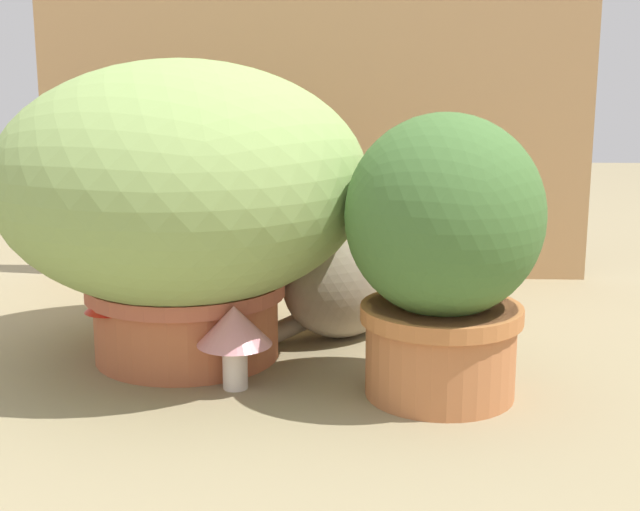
{
  "coord_description": "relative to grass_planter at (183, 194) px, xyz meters",
  "views": [
    {
      "loc": [
        0.22,
        -1.43,
        0.49
      ],
      "look_at": [
        0.16,
        -0.0,
        0.18
      ],
      "focal_mm": 49.96,
      "sensor_mm": 36.0,
      "label": 1
    }
  ],
  "objects": [
    {
      "name": "ground_plane",
      "position": [
        0.06,
        -0.01,
        -0.28
      ],
      "size": [
        6.0,
        6.0,
        0.0
      ],
      "primitive_type": "plane",
      "color": "#8E7F5D"
    },
    {
      "name": "mushroom_ornament_red",
      "position": [
        -0.1,
        -0.08,
        -0.18
      ],
      "size": [
        0.08,
        0.08,
        0.14
      ],
      "color": "silver",
      "rests_on": "ground"
    },
    {
      "name": "leafy_planter",
      "position": [
        0.41,
        -0.16,
        -0.05
      ],
      "size": [
        0.29,
        0.29,
        0.42
      ],
      "color": "#B96E40",
      "rests_on": "ground"
    },
    {
      "name": "cat",
      "position": [
        0.28,
        0.14,
        -0.16
      ],
      "size": [
        0.35,
        0.3,
        0.32
      ],
      "color": "gray",
      "rests_on": "ground"
    },
    {
      "name": "mushroom_ornament_pink",
      "position": [
        0.1,
        -0.15,
        -0.18
      ],
      "size": [
        0.12,
        0.12,
        0.13
      ],
      "color": "silver",
      "rests_on": "ground"
    },
    {
      "name": "cardboard_backdrop",
      "position": [
        0.19,
        0.59,
        0.15
      ],
      "size": [
        1.24,
        0.03,
        0.85
      ],
      "primitive_type": "cube",
      "color": "tan",
      "rests_on": "ground"
    },
    {
      "name": "grass_planter",
      "position": [
        0.0,
        0.0,
        0.0
      ],
      "size": [
        0.61,
        0.61,
        0.5
      ],
      "color": "#B5603C",
      "rests_on": "ground"
    }
  ]
}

